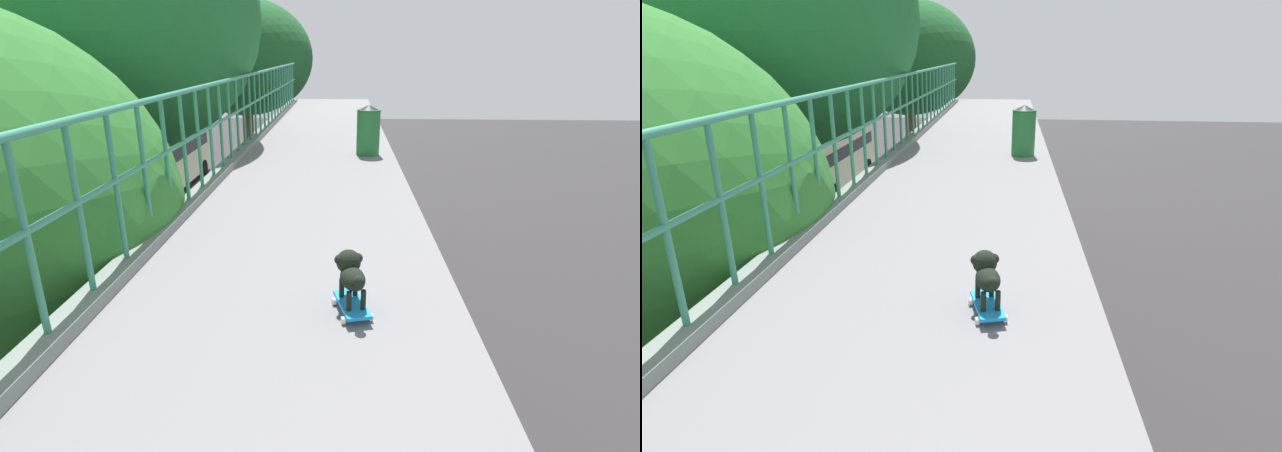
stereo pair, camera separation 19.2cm
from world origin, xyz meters
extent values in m
cylinder|color=#338265|center=(-0.25, 2.79, 6.81)|extent=(0.04, 0.04, 1.17)
cylinder|color=#338265|center=(-0.25, 3.35, 6.81)|extent=(0.04, 0.04, 1.17)
cylinder|color=#338265|center=(-0.25, 3.91, 6.81)|extent=(0.04, 0.04, 1.17)
cylinder|color=#338265|center=(-0.25, 4.47, 6.81)|extent=(0.04, 0.04, 1.17)
cylinder|color=#338265|center=(-0.25, 5.03, 6.81)|extent=(0.04, 0.04, 1.17)
cylinder|color=#338265|center=(-0.25, 5.58, 6.81)|extent=(0.04, 0.04, 1.17)
cylinder|color=#338265|center=(-0.25, 6.14, 6.81)|extent=(0.04, 0.04, 1.17)
cylinder|color=#338265|center=(-0.25, 6.70, 6.81)|extent=(0.04, 0.04, 1.17)
cylinder|color=#338265|center=(-0.25, 7.26, 6.81)|extent=(0.04, 0.04, 1.17)
cylinder|color=#338265|center=(-0.25, 7.82, 6.81)|extent=(0.04, 0.04, 1.17)
cylinder|color=#338265|center=(-0.25, 8.38, 6.81)|extent=(0.04, 0.04, 1.17)
cylinder|color=#338265|center=(-0.25, 8.93, 6.81)|extent=(0.04, 0.04, 1.17)
cylinder|color=#338265|center=(-0.25, 9.49, 6.81)|extent=(0.04, 0.04, 1.17)
cylinder|color=#338265|center=(-0.25, 10.05, 6.81)|extent=(0.04, 0.04, 1.17)
cylinder|color=#338265|center=(-0.25, 10.61, 6.81)|extent=(0.04, 0.04, 1.17)
cylinder|color=#338265|center=(-0.25, 11.17, 6.81)|extent=(0.04, 0.04, 1.17)
cylinder|color=#338265|center=(-0.25, 11.73, 6.81)|extent=(0.04, 0.04, 1.17)
cylinder|color=#338265|center=(-0.25, 12.28, 6.81)|extent=(0.04, 0.04, 1.17)
cylinder|color=#338265|center=(-0.25, 12.84, 6.81)|extent=(0.04, 0.04, 1.17)
cylinder|color=#338265|center=(-0.25, 13.40, 6.81)|extent=(0.04, 0.04, 1.17)
cylinder|color=#338265|center=(-0.25, 13.96, 6.81)|extent=(0.04, 0.04, 1.17)
cylinder|color=#338265|center=(-0.25, 14.52, 6.81)|extent=(0.04, 0.04, 1.17)
cylinder|color=#338265|center=(-0.25, 15.08, 6.81)|extent=(0.04, 0.04, 1.17)
cylinder|color=#338265|center=(-0.25, 15.64, 6.81)|extent=(0.04, 0.04, 1.17)
cylinder|color=#338265|center=(-0.25, 16.19, 6.81)|extent=(0.04, 0.04, 1.17)
cylinder|color=#338265|center=(-0.25, 16.75, 6.81)|extent=(0.04, 0.04, 1.17)
cylinder|color=#338265|center=(-0.25, 17.31, 6.81)|extent=(0.04, 0.04, 1.17)
cube|color=#AFB3BD|center=(-5.34, 8.84, 0.60)|extent=(1.87, 4.26, 0.76)
cube|color=#1E232B|center=(-5.34, 8.70, 1.25)|extent=(1.71, 2.26, 0.54)
cylinder|color=black|center=(-4.44, 10.11, 0.32)|extent=(0.22, 0.63, 0.63)
cylinder|color=black|center=(-6.23, 10.11, 0.32)|extent=(0.22, 0.63, 0.63)
cylinder|color=black|center=(-4.44, 7.58, 0.32)|extent=(0.22, 0.63, 0.63)
cube|color=#1E6E33|center=(-8.58, 12.69, 0.57)|extent=(1.77, 4.47, 0.68)
cube|color=#1E232B|center=(-8.58, 13.03, 1.18)|extent=(1.52, 2.01, 0.53)
cylinder|color=black|center=(-7.74, 11.30, 0.35)|extent=(0.23, 0.70, 0.70)
cylinder|color=black|center=(-7.74, 14.08, 0.35)|extent=(0.23, 0.70, 0.70)
cylinder|color=black|center=(-9.43, 14.08, 0.35)|extent=(0.23, 0.70, 0.70)
cube|color=white|center=(-5.39, 15.53, 0.52)|extent=(1.63, 4.47, 0.66)
cube|color=#1E232B|center=(-5.39, 15.26, 1.15)|extent=(1.39, 2.19, 0.61)
cylinder|color=black|center=(-4.62, 17.05, 0.30)|extent=(0.22, 0.61, 0.61)
cylinder|color=black|center=(-6.17, 17.05, 0.30)|extent=(0.22, 0.61, 0.61)
cylinder|color=black|center=(-4.62, 14.01, 0.30)|extent=(0.22, 0.61, 0.61)
cylinder|color=black|center=(-6.17, 14.01, 0.30)|extent=(0.22, 0.61, 0.61)
cube|color=beige|center=(-8.92, 27.96, 1.79)|extent=(2.33, 10.25, 3.01)
cube|color=black|center=(-8.92, 27.96, 2.31)|extent=(2.35, 9.43, 0.70)
cylinder|color=black|center=(-7.81, 31.55, 0.48)|extent=(0.28, 0.96, 0.96)
cylinder|color=black|center=(-10.04, 31.55, 0.48)|extent=(0.28, 0.96, 0.96)
cylinder|color=black|center=(-7.81, 25.14, 0.48)|extent=(0.28, 0.96, 0.96)
cylinder|color=black|center=(-10.04, 25.14, 0.48)|extent=(0.28, 0.96, 0.96)
cylinder|color=#513622|center=(-2.77, 9.72, 3.46)|extent=(0.51, 0.51, 6.92)
ellipsoid|color=#216A34|center=(-2.77, 9.72, 8.42)|extent=(5.47, 5.47, 5.04)
cylinder|color=brown|center=(-2.59, 21.08, 3.00)|extent=(0.47, 0.47, 6.00)
ellipsoid|color=#1C5226|center=(-2.59, 21.08, 7.53)|extent=(5.57, 5.57, 4.59)
cube|color=#1A8AD9|center=(1.59, 3.29, 6.19)|extent=(0.26, 0.43, 0.02)
cylinder|color=white|center=(1.64, 3.44, 6.15)|extent=(0.04, 0.06, 0.05)
cylinder|color=white|center=(1.46, 3.39, 6.15)|extent=(0.04, 0.06, 0.05)
cylinder|color=white|center=(1.71, 3.18, 6.15)|extent=(0.04, 0.06, 0.05)
cylinder|color=white|center=(1.53, 3.14, 6.15)|extent=(0.04, 0.06, 0.05)
cylinder|color=black|center=(1.61, 3.40, 6.27)|extent=(0.04, 0.04, 0.14)
cylinder|color=black|center=(1.51, 3.37, 6.27)|extent=(0.04, 0.04, 0.14)
cylinder|color=black|center=(1.66, 3.21, 6.27)|extent=(0.04, 0.04, 0.14)
cylinder|color=black|center=(1.56, 3.18, 6.27)|extent=(0.04, 0.04, 0.14)
ellipsoid|color=black|center=(1.59, 3.29, 6.38)|extent=(0.22, 0.29, 0.15)
sphere|color=black|center=(1.56, 3.40, 6.46)|extent=(0.17, 0.17, 0.17)
ellipsoid|color=black|center=(1.54, 3.47, 6.44)|extent=(0.08, 0.09, 0.05)
sphere|color=black|center=(1.62, 3.41, 6.48)|extent=(0.07, 0.07, 0.07)
sphere|color=black|center=(1.50, 3.38, 6.48)|extent=(0.07, 0.07, 0.07)
sphere|color=black|center=(1.62, 3.16, 6.43)|extent=(0.07, 0.07, 0.07)
cylinder|color=#266F36|center=(1.93, 8.65, 6.51)|extent=(0.39, 0.39, 0.76)
cone|color=black|center=(1.93, 8.65, 6.92)|extent=(0.40, 0.40, 0.10)
camera|label=1|loc=(1.51, 0.37, 7.82)|focal=27.05mm
camera|label=2|loc=(1.70, 0.39, 7.82)|focal=27.05mm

